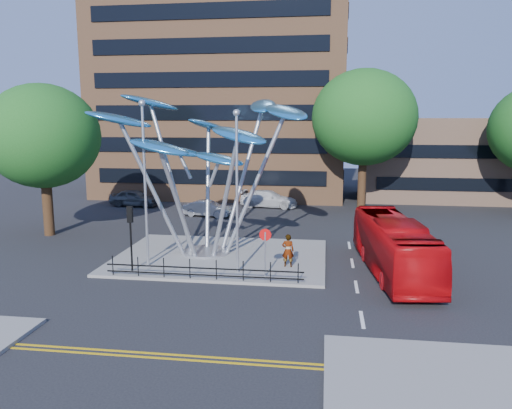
# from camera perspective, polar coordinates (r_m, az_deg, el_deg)

# --- Properties ---
(ground) EXTENTS (120.00, 120.00, 0.00)m
(ground) POSITION_cam_1_polar(r_m,az_deg,el_deg) (23.41, -4.66, -10.22)
(ground) COLOR black
(ground) RESTS_ON ground
(traffic_island) EXTENTS (12.00, 9.00, 0.15)m
(traffic_island) POSITION_cam_1_polar(r_m,az_deg,el_deg) (29.17, -4.00, -5.98)
(traffic_island) COLOR slate
(traffic_island) RESTS_ON ground
(double_yellow_near) EXTENTS (40.00, 0.12, 0.01)m
(double_yellow_near) POSITION_cam_1_polar(r_m,az_deg,el_deg) (18.07, -8.99, -16.63)
(double_yellow_near) COLOR gold
(double_yellow_near) RESTS_ON ground
(double_yellow_far) EXTENTS (40.00, 0.12, 0.01)m
(double_yellow_far) POSITION_cam_1_polar(r_m,az_deg,el_deg) (17.82, -9.28, -17.04)
(double_yellow_far) COLOR gold
(double_yellow_far) RESTS_ON ground
(brick_tower) EXTENTS (25.00, 15.00, 30.00)m
(brick_tower) POSITION_cam_1_polar(r_m,az_deg,el_deg) (54.97, -3.66, 17.15)
(brick_tower) COLOR #936240
(brick_tower) RESTS_ON ground
(low_building_near) EXTENTS (15.00, 8.00, 8.00)m
(low_building_near) POSITION_cam_1_polar(r_m,az_deg,el_deg) (52.77, 20.20, 4.90)
(low_building_near) COLOR tan
(low_building_near) RESTS_ON ground
(tree_right) EXTENTS (8.80, 8.80, 12.11)m
(tree_right) POSITION_cam_1_polar(r_m,az_deg,el_deg) (43.54, 12.27, 9.67)
(tree_right) COLOR black
(tree_right) RESTS_ON ground
(tree_left) EXTENTS (7.60, 7.60, 10.32)m
(tree_left) POSITION_cam_1_polar(r_m,az_deg,el_deg) (36.70, -23.19, 7.16)
(tree_left) COLOR black
(tree_left) RESTS_ON ground
(leaf_sculpture) EXTENTS (12.72, 9.54, 9.51)m
(leaf_sculpture) POSITION_cam_1_polar(r_m,az_deg,el_deg) (28.99, -5.97, 7.53)
(leaf_sculpture) COLOR #9EA0A5
(leaf_sculpture) RESTS_ON traffic_island
(street_lamp_left) EXTENTS (0.36, 0.36, 8.80)m
(street_lamp_left) POSITION_cam_1_polar(r_m,az_deg,el_deg) (26.78, -12.62, 3.91)
(street_lamp_left) COLOR #9EA0A5
(street_lamp_left) RESTS_ON traffic_island
(street_lamp_right) EXTENTS (0.36, 0.36, 8.30)m
(street_lamp_right) POSITION_cam_1_polar(r_m,az_deg,el_deg) (25.00, -2.20, 3.12)
(street_lamp_right) COLOR #9EA0A5
(street_lamp_right) RESTS_ON traffic_island
(traffic_light_island) EXTENTS (0.28, 0.18, 3.42)m
(traffic_light_island) POSITION_cam_1_polar(r_m,az_deg,el_deg) (26.46, -14.17, -2.24)
(traffic_light_island) COLOR black
(traffic_light_island) RESTS_ON traffic_island
(no_entry_sign_island) EXTENTS (0.60, 0.10, 2.45)m
(no_entry_sign_island) POSITION_cam_1_polar(r_m,az_deg,el_deg) (24.91, 1.06, -4.57)
(no_entry_sign_island) COLOR #9EA0A5
(no_entry_sign_island) RESTS_ON traffic_island
(pedestrian_railing_front) EXTENTS (10.00, 0.06, 1.00)m
(pedestrian_railing_front) POSITION_cam_1_polar(r_m,az_deg,el_deg) (25.02, -6.07, -7.57)
(pedestrian_railing_front) COLOR black
(pedestrian_railing_front) RESTS_ON traffic_island
(red_bus) EXTENTS (3.58, 10.59, 2.89)m
(red_bus) POSITION_cam_1_polar(r_m,az_deg,el_deg) (27.07, 15.44, -4.57)
(red_bus) COLOR #B7080D
(red_bus) RESTS_ON ground
(pedestrian) EXTENTS (0.66, 0.44, 1.79)m
(pedestrian) POSITION_cam_1_polar(r_m,az_deg,el_deg) (26.78, 3.67, -5.27)
(pedestrian) COLOR gray
(pedestrian) RESTS_ON traffic_island
(parked_car_left) EXTENTS (4.69, 2.24, 1.55)m
(parked_car_left) POSITION_cam_1_polar(r_m,az_deg,el_deg) (47.11, -13.70, 0.74)
(parked_car_left) COLOR #44484C
(parked_car_left) RESTS_ON ground
(parked_car_mid) EXTENTS (4.15, 2.01, 1.31)m
(parked_car_mid) POSITION_cam_1_polar(r_m,az_deg,el_deg) (41.25, -5.56, -0.46)
(parked_car_mid) COLOR #929599
(parked_car_mid) RESTS_ON ground
(parked_car_right) EXTENTS (5.43, 2.73, 1.51)m
(parked_car_right) POSITION_cam_1_polar(r_m,az_deg,el_deg) (45.31, 1.46, 0.64)
(parked_car_right) COLOR silver
(parked_car_right) RESTS_ON ground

